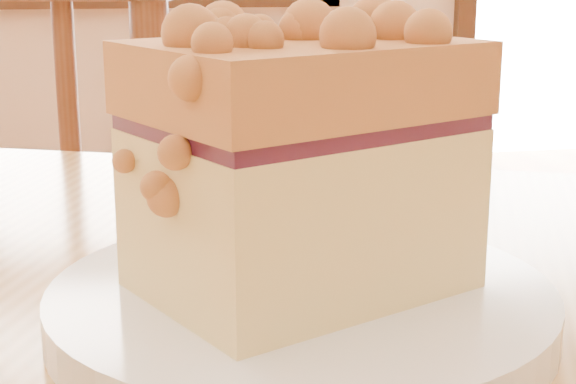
{
  "coord_description": "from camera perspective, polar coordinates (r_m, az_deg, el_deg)",
  "views": [
    {
      "loc": [
        0.13,
        -0.04,
        0.91
      ],
      "look_at": [
        0.21,
        0.35,
        0.8
      ],
      "focal_mm": 55.0,
      "sensor_mm": 36.0,
      "label": 1
    }
  ],
  "objects": [
    {
      "name": "cafe_chair_main",
      "position": [
        1.12,
        -15.52,
        -8.59
      ],
      "size": [
        0.52,
        0.52,
        0.95
      ],
      "rotation": [
        0.0,
        0.0,
        2.9
      ],
      "color": "#5A2E18",
      "rests_on": "ground"
    },
    {
      "name": "plate",
      "position": [
        0.4,
        0.85,
        -7.4
      ],
      "size": [
        0.23,
        0.23,
        0.02
      ],
      "color": "white",
      "rests_on": "cafe_table_main"
    },
    {
      "name": "cake_slice",
      "position": [
        0.38,
        0.95,
        2.56
      ],
      "size": [
        0.16,
        0.15,
        0.13
      ],
      "rotation": [
        0.0,
        0.0,
        0.43
      ],
      "color": "#FFE490",
      "rests_on": "plate"
    }
  ]
}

